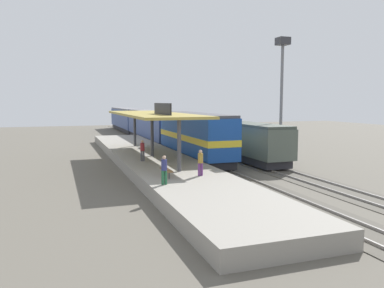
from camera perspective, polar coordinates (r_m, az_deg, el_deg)
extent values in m
plane|color=#5B564C|center=(36.70, 4.20, -2.66)|extent=(120.00, 120.00, 0.00)
cube|color=#4E4941|center=(35.95, 1.28, -2.80)|extent=(3.20, 110.00, 0.04)
cube|color=gray|center=(35.70, 0.19, -2.77)|extent=(0.10, 110.00, 0.16)
cube|color=gray|center=(36.20, 2.35, -2.65)|extent=(0.10, 110.00, 0.16)
cube|color=#4E4941|center=(37.80, 7.82, -2.41)|extent=(3.20, 110.00, 0.04)
cube|color=gray|center=(37.47, 6.84, -2.38)|extent=(0.10, 110.00, 0.16)
cube|color=gray|center=(38.12, 8.79, -2.26)|extent=(0.10, 110.00, 0.16)
cube|color=gray|center=(34.55, -5.89, -2.49)|extent=(6.00, 44.00, 0.90)
cylinder|color=#47474C|center=(26.60, -1.91, -0.23)|extent=(0.28, 0.28, 3.60)
cylinder|color=#47474C|center=(34.27, -5.93, 1.23)|extent=(0.28, 0.28, 3.60)
cylinder|color=#47474C|center=(42.07, -8.47, 2.15)|extent=(0.28, 0.28, 3.60)
cube|color=#A38E3D|center=(34.16, -5.97, 4.41)|extent=(5.20, 18.00, 0.20)
cube|color=black|center=(30.65, -4.41, 5.23)|extent=(0.12, 4.80, 0.90)
cylinder|color=#333338|center=(24.23, -3.40, -4.70)|extent=(0.07, 0.07, 0.42)
cylinder|color=#333338|center=(25.46, -4.21, -4.16)|extent=(0.07, 0.07, 0.42)
cube|color=brown|center=(24.80, -3.82, -3.85)|extent=(0.44, 1.70, 0.08)
cube|color=#28282D|center=(37.44, 0.37, -1.67)|extent=(2.60, 13.60, 0.70)
cube|color=#19479E|center=(37.20, 0.37, 1.53)|extent=(2.90, 14.40, 3.50)
cube|color=#47474C|center=(37.09, 0.37, 4.41)|extent=(2.78, 14.11, 0.24)
cube|color=yellow|center=(37.23, 0.37, 1.13)|extent=(2.93, 14.43, 0.56)
cube|color=#28282D|center=(54.61, -6.02, 0.84)|extent=(2.60, 19.20, 0.70)
cube|color=#384C84|center=(54.45, -6.04, 2.93)|extent=(2.90, 20.00, 3.30)
cube|color=slate|center=(54.37, -6.06, 4.80)|extent=(2.78, 19.60, 0.24)
cube|color=#28282D|center=(74.93, -9.70, 2.28)|extent=(2.60, 19.20, 0.70)
cube|color=#384C84|center=(74.82, -9.73, 3.81)|extent=(2.90, 20.00, 3.30)
cube|color=slate|center=(74.76, -9.76, 5.17)|extent=(2.78, 19.60, 0.24)
cube|color=#28282D|center=(37.16, 8.29, -1.80)|extent=(2.50, 11.20, 0.70)
cube|color=#4C564C|center=(36.96, 8.33, 0.73)|extent=(2.80, 12.00, 2.60)
cube|color=#3D453D|center=(36.85, 8.36, 2.93)|extent=(2.69, 11.76, 0.24)
cylinder|color=slate|center=(37.95, 13.08, 5.83)|extent=(0.28, 0.28, 11.00)
cube|color=#333338|center=(38.35, 13.31, 14.60)|extent=(1.10, 1.10, 0.70)
cylinder|color=#23603D|center=(22.56, -4.35, -4.99)|extent=(0.16, 0.16, 0.84)
cylinder|color=#23603D|center=(22.61, -3.91, -4.96)|extent=(0.16, 0.16, 0.84)
cylinder|color=navy|center=(22.45, -4.15, -3.12)|extent=(0.34, 0.34, 0.64)
sphere|color=tan|center=(22.39, -4.16, -2.02)|extent=(0.23, 0.23, 0.23)
cylinder|color=#663375|center=(25.16, 1.07, -3.78)|extent=(0.16, 0.16, 0.84)
cylinder|color=#663375|center=(25.23, 1.45, -3.76)|extent=(0.16, 0.16, 0.84)
cylinder|color=olive|center=(25.07, 1.26, -2.11)|extent=(0.34, 0.34, 0.64)
sphere|color=tan|center=(25.01, 1.26, -1.12)|extent=(0.23, 0.23, 0.23)
cylinder|color=#4C4C51|center=(31.50, -7.50, -1.77)|extent=(0.16, 0.16, 0.84)
cylinder|color=#4C4C51|center=(31.53, -7.18, -1.76)|extent=(0.16, 0.16, 0.84)
cylinder|color=maroon|center=(31.42, -7.36, -0.43)|extent=(0.34, 0.34, 0.64)
sphere|color=tan|center=(31.37, -7.37, 0.36)|extent=(0.23, 0.23, 0.23)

